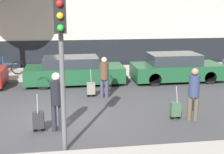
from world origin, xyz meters
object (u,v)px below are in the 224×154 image
at_px(parked_car_2, 176,68).
at_px(pedestrian_center, 104,75).
at_px(trolley_left, 38,120).
at_px(trolley_center, 91,88).
at_px(parked_car_1, 74,71).
at_px(trolley_right, 175,109).
at_px(traffic_light, 61,46).
at_px(pedestrian_left, 57,98).
at_px(pedestrian_right, 194,91).
at_px(parked_bicycle, 7,68).

bearing_deg(parked_car_2, pedestrian_center, -148.60).
relative_size(trolley_left, pedestrian_center, 0.70).
bearing_deg(trolley_center, parked_car_1, 104.96).
xyz_separation_m(parked_car_1, trolley_right, (3.10, -5.24, -0.28)).
bearing_deg(pedestrian_center, trolley_left, -109.22).
bearing_deg(traffic_light, parked_car_2, 52.28).
bearing_deg(pedestrian_left, parked_car_1, 85.78).
xyz_separation_m(parked_car_1, trolley_left, (-1.21, -5.63, -0.26)).
bearing_deg(traffic_light, trolley_right, 27.58).
xyz_separation_m(parked_car_1, pedestrian_center, (1.13, -2.43, 0.31)).
distance_m(trolley_right, traffic_light, 4.65).
relative_size(pedestrian_right, trolley_right, 1.54).
bearing_deg(trolley_center, trolley_left, -118.41).
bearing_deg(trolley_right, pedestrian_right, -15.15).
xyz_separation_m(pedestrian_left, pedestrian_right, (4.29, 0.27, -0.03)).
bearing_deg(parked_bicycle, trolley_right, -48.19).
height_order(parked_car_1, traffic_light, traffic_light).
height_order(parked_car_2, pedestrian_left, pedestrian_left).
bearing_deg(trolley_left, traffic_light, -62.92).
bearing_deg(trolley_left, parked_car_1, 77.86).
distance_m(pedestrian_right, traffic_light, 4.76).
bearing_deg(pedestrian_right, parked_bicycle, 148.72).
height_order(pedestrian_right, trolley_right, pedestrian_right).
xyz_separation_m(pedestrian_left, trolley_left, (-0.55, 0.02, -0.64)).
height_order(parked_car_1, pedestrian_right, pedestrian_right).
distance_m(pedestrian_center, traffic_light, 5.24).
xyz_separation_m(trolley_center, parked_bicycle, (-3.98, 4.26, 0.14)).
bearing_deg(parked_bicycle, parked_car_1, -30.61).
height_order(parked_car_1, trolley_center, parked_car_1).
bearing_deg(parked_car_1, pedestrian_center, -65.00).
height_order(pedestrian_left, trolley_right, pedestrian_left).
height_order(trolley_center, parked_bicycle, trolley_center).
bearing_deg(trolley_center, traffic_light, -102.45).
relative_size(pedestrian_left, pedestrian_right, 1.03).
bearing_deg(parked_bicycle, trolley_left, -74.15).
bearing_deg(parked_bicycle, pedestrian_center, -44.48).
height_order(trolley_left, trolley_center, trolley_left).
bearing_deg(traffic_light, trolley_left, 117.08).
bearing_deg(pedestrian_right, trolley_center, 149.36).
xyz_separation_m(parked_car_2, pedestrian_center, (-3.82, -2.33, 0.29)).
xyz_separation_m(pedestrian_left, trolley_right, (3.76, 0.41, -0.66)).
bearing_deg(trolley_left, pedestrian_left, -2.39).
height_order(parked_car_2, trolley_left, parked_car_2).
bearing_deg(trolley_right, trolley_center, 129.98).
xyz_separation_m(trolley_right, parked_bicycle, (-6.47, 7.23, 0.15)).
xyz_separation_m(trolley_center, trolley_right, (2.49, -2.97, -0.01)).
relative_size(pedestrian_center, traffic_light, 0.43).
relative_size(trolley_center, traffic_light, 0.30).
xyz_separation_m(parked_car_1, traffic_light, (-0.46, -7.09, 2.08)).
distance_m(pedestrian_left, trolley_right, 3.84).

